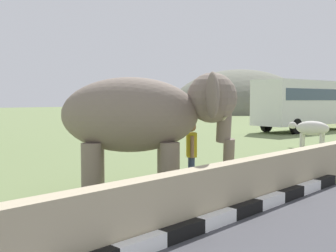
{
  "coord_description": "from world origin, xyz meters",
  "views": [
    {
      "loc": [
        -2.83,
        -0.2,
        2.2
      ],
      "look_at": [
        3.89,
        6.22,
        1.6
      ],
      "focal_mm": 43.79,
      "sensor_mm": 36.0,
      "label": 1
    }
  ],
  "objects": [
    {
      "name": "elephant",
      "position": [
        3.57,
        6.58,
        1.82
      ],
      "size": [
        3.89,
        3.76,
        2.82
      ],
      "color": "#786A5E",
      "rests_on": "ground_plane"
    },
    {
      "name": "barrier_parapet",
      "position": [
        2.0,
        4.3,
        0.5
      ],
      "size": [
        28.0,
        0.36,
        1.0
      ],
      "primitive_type": "cube",
      "color": "tan",
      "rests_on": "ground_plane"
    },
    {
      "name": "hill_east",
      "position": [
        55.0,
        38.26,
        0.0
      ],
      "size": [
        27.0,
        21.6,
        14.38
      ],
      "color": "#686A5B",
      "rests_on": "ground_plane"
    },
    {
      "name": "person_handler",
      "position": [
        4.72,
        6.22,
        0.93
      ],
      "size": [
        0.54,
        0.53,
        1.66
      ],
      "color": "navy",
      "rests_on": "ground_plane"
    },
    {
      "name": "cow_near",
      "position": [
        15.2,
        7.96,
        0.87
      ],
      "size": [
        0.75,
        1.91,
        1.23
      ],
      "color": "beige",
      "rests_on": "ground_plane"
    },
    {
      "name": "bus_white",
      "position": [
        24.72,
        12.69,
        2.08
      ],
      "size": [
        9.37,
        3.63,
        3.5
      ],
      "color": "silver",
      "rests_on": "ground_plane"
    }
  ]
}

